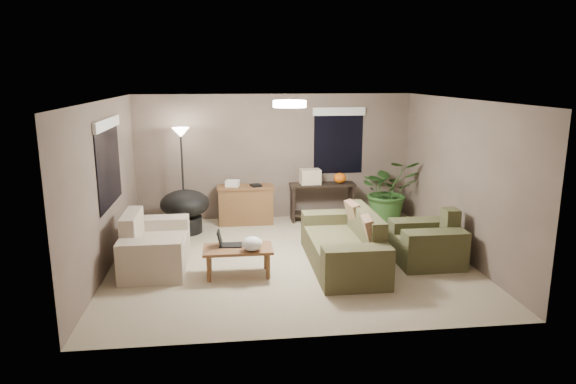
{
  "coord_description": "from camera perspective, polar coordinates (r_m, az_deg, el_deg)",
  "views": [
    {
      "loc": [
        -0.94,
        -7.66,
        2.86
      ],
      "look_at": [
        0.0,
        0.2,
        1.05
      ],
      "focal_mm": 32.0,
      "sensor_mm": 36.0,
      "label": 1
    }
  ],
  "objects": [
    {
      "name": "floor_lamp",
      "position": [
        9.8,
        -11.78,
        5.2
      ],
      "size": [
        0.32,
        0.32,
        1.91
      ],
      "color": "black",
      "rests_on": "ground"
    },
    {
      "name": "houseplant",
      "position": [
        10.37,
        11.09,
        -0.56
      ],
      "size": [
        1.14,
        1.27,
        0.99
      ],
      "primitive_type": "imported",
      "color": "#2D5923",
      "rests_on": "ground"
    },
    {
      "name": "coffee_table",
      "position": [
        7.52,
        -5.58,
        -6.62
      ],
      "size": [
        1.0,
        0.55,
        0.42
      ],
      "color": "brown",
      "rests_on": "ground"
    },
    {
      "name": "ceiling_fixture",
      "position": [
        7.73,
        0.18,
        9.76
      ],
      "size": [
        0.5,
        0.5,
        0.1
      ],
      "primitive_type": "cylinder",
      "color": "white",
      "rests_on": "room_shell"
    },
    {
      "name": "cardboard_box",
      "position": [
        10.16,
        2.48,
        1.71
      ],
      "size": [
        0.41,
        0.32,
        0.29
      ],
      "primitive_type": "cube",
      "rotation": [
        0.0,
        0.0,
        0.07
      ],
      "color": "beige",
      "rests_on": "console_table"
    },
    {
      "name": "loveseat",
      "position": [
        8.11,
        -14.68,
        -5.97
      ],
      "size": [
        0.9,
        1.6,
        0.85
      ],
      "color": "#BCB5A0",
      "rests_on": "ground"
    },
    {
      "name": "window_back",
      "position": [
        10.44,
        5.65,
        6.91
      ],
      "size": [
        1.06,
        0.05,
        1.33
      ],
      "color": "black",
      "rests_on": "room_shell"
    },
    {
      "name": "papasan_chair",
      "position": [
        9.65,
        -11.36,
        -1.76
      ],
      "size": [
        1.05,
        1.05,
        0.8
      ],
      "color": "black",
      "rests_on": "ground"
    },
    {
      "name": "cat_scratching_post",
      "position": [
        8.96,
        15.88,
        -4.8
      ],
      "size": [
        0.32,
        0.32,
        0.5
      ],
      "color": "tan",
      "rests_on": "ground"
    },
    {
      "name": "console_table",
      "position": [
        10.3,
        3.83,
        -0.76
      ],
      "size": [
        1.3,
        0.4,
        0.75
      ],
      "color": "black",
      "rests_on": "ground"
    },
    {
      "name": "laptop",
      "position": [
        7.57,
        -6.89,
        -5.54
      ],
      "size": [
        0.37,
        0.25,
        0.24
      ],
      "color": "black",
      "rests_on": "coffee_table"
    },
    {
      "name": "main_sofa",
      "position": [
        7.94,
        6.33,
        -6.05
      ],
      "size": [
        0.95,
        2.2,
        0.85
      ],
      "color": "#4C4A2D",
      "rests_on": "ground"
    },
    {
      "name": "plastic_bag",
      "position": [
        7.33,
        -4.01,
        -5.76
      ],
      "size": [
        0.36,
        0.34,
        0.2
      ],
      "primitive_type": "ellipsoid",
      "rotation": [
        0.0,
        0.0,
        -0.3
      ],
      "color": "white",
      "rests_on": "coffee_table"
    },
    {
      "name": "throw_pillows",
      "position": [
        7.9,
        8.2,
        -3.51
      ],
      "size": [
        0.28,
        1.37,
        0.47
      ],
      "color": "#8C7251",
      "rests_on": "main_sofa"
    },
    {
      "name": "desk",
      "position": [
        10.1,
        -4.72,
        -1.4
      ],
      "size": [
        1.1,
        0.5,
        0.75
      ],
      "color": "brown",
      "rests_on": "ground"
    },
    {
      "name": "window_left",
      "position": [
        8.23,
        -19.36,
        4.64
      ],
      "size": [
        0.05,
        1.56,
        1.33
      ],
      "color": "black",
      "rests_on": "room_shell"
    },
    {
      "name": "pumpkin",
      "position": [
        10.28,
        5.78,
        1.56
      ],
      "size": [
        0.29,
        0.29,
        0.21
      ],
      "primitive_type": "ellipsoid",
      "rotation": [
        0.0,
        0.0,
        0.18
      ],
      "color": "orange",
      "rests_on": "console_table"
    },
    {
      "name": "desk_papers",
      "position": [
        9.99,
        -5.65,
        0.92
      ],
      "size": [
        0.71,
        0.31,
        0.12
      ],
      "color": "silver",
      "rests_on": "desk"
    },
    {
      "name": "room_shell",
      "position": [
        7.89,
        0.17,
        1.1
      ],
      "size": [
        5.5,
        5.5,
        5.5
      ],
      "color": "tan",
      "rests_on": "ground"
    },
    {
      "name": "armchair",
      "position": [
        8.29,
        15.23,
        -5.59
      ],
      "size": [
        0.95,
        1.0,
        0.85
      ],
      "color": "#47482B",
      "rests_on": "ground"
    }
  ]
}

